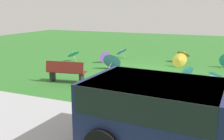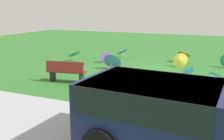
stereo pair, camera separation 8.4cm
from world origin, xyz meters
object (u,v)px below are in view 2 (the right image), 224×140
object	(u,v)px
park_bench	(66,71)
parasol_purple_0	(105,56)
parasol_teal_2	(221,79)
parasol_blue_1	(113,61)
parasol_teal_3	(187,71)
parasol_pink_1	(171,92)
parasol_orange_0	(185,53)
parasol_teal_0	(74,53)
parasol_yellow_0	(180,60)
parasol_blue_0	(122,51)
van_dark	(189,117)

from	to	relation	value
park_bench	parasol_purple_0	xyz separation A→B (m)	(0.32, -4.35, -0.11)
parasol_teal_2	parasol_blue_1	size ratio (longest dim) A/B	1.10
park_bench	parasol_teal_3	distance (m)	5.22
parasol_teal_3	parasol_pink_1	size ratio (longest dim) A/B	0.85
parasol_orange_0	parasol_blue_1	distance (m)	4.39
parasol_orange_0	parasol_blue_1	world-z (taller)	parasol_blue_1
parasol_teal_0	parasol_yellow_0	world-z (taller)	parasol_yellow_0
parasol_teal_2	parasol_teal_3	distance (m)	2.21
parasol_blue_0	parasol_blue_1	world-z (taller)	parasol_blue_1
parasol_blue_0	parasol_pink_1	xyz separation A→B (m)	(-4.33, 6.67, -0.10)
parasol_teal_2	parasol_pink_1	xyz separation A→B (m)	(1.44, 1.73, -0.16)
park_bench	parasol_blue_0	size ratio (longest dim) A/B	1.98
park_bench	parasol_orange_0	size ratio (longest dim) A/B	1.75
parasol_yellow_0	parasol_purple_0	distance (m)	4.08
parasol_purple_0	parasol_orange_0	bearing A→B (deg)	-154.75
parasol_teal_3	parasol_purple_0	distance (m)	4.96
park_bench	parasol_orange_0	distance (m)	7.30
parasol_yellow_0	parasol_orange_0	size ratio (longest dim) A/B	0.94
park_bench	van_dark	bearing A→B (deg)	144.31
parasol_teal_0	parasol_blue_1	bearing A→B (deg)	162.80
parasol_blue_1	park_bench	bearing A→B (deg)	76.81
parasol_blue_0	parasol_yellow_0	distance (m)	3.90
park_bench	parasol_pink_1	distance (m)	4.42
park_bench	parasol_teal_3	size ratio (longest dim) A/B	2.15
van_dark	parasol_blue_1	distance (m)	8.36
parasol_yellow_0	parasol_teal_2	bearing A→B (deg)	119.46
parasol_orange_0	parasol_teal_0	bearing A→B (deg)	21.58
van_dark	park_bench	size ratio (longest dim) A/B	2.84
van_dark	parasol_teal_2	size ratio (longest dim) A/B	4.57
parasol_purple_0	park_bench	bearing A→B (deg)	94.14
parasol_yellow_0	parasol_pink_1	size ratio (longest dim) A/B	0.98
parasol_orange_0	parasol_pink_1	xyz separation A→B (m)	(-0.63, 6.88, -0.16)
parasol_teal_2	parasol_purple_0	bearing A→B (deg)	-27.80
parasol_pink_1	parasol_teal_3	bearing A→B (deg)	-90.28
parasol_blue_0	parasol_purple_0	bearing A→B (deg)	78.04
parasol_blue_0	parasol_teal_2	bearing A→B (deg)	139.46
parasol_teal_2	parasol_pink_1	world-z (taller)	parasol_teal_2
parasol_orange_0	parasol_blue_0	bearing A→B (deg)	3.27
parasol_purple_0	parasol_teal_0	bearing A→B (deg)	12.51
parasol_orange_0	parasol_pink_1	size ratio (longest dim) A/B	1.04
parasol_yellow_0	parasol_pink_1	bearing A→B (deg)	96.79
van_dark	parasol_yellow_0	xyz separation A→B (m)	(1.62, -8.66, -0.54)
van_dark	parasol_blue_0	xyz separation A→B (m)	(5.31, -9.91, -0.46)
van_dark	parasol_blue_1	world-z (taller)	van_dark
parasol_teal_2	parasol_purple_0	size ratio (longest dim) A/B	1.34
parasol_teal_3	parasol_purple_0	size ratio (longest dim) A/B	1.00
van_dark	parasol_teal_3	size ratio (longest dim) A/B	6.12
parasol_teal_0	parasol_yellow_0	distance (m)	5.89
park_bench	parasol_purple_0	world-z (taller)	park_bench
van_dark	parasol_orange_0	bearing A→B (deg)	-80.95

